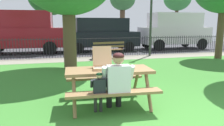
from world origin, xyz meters
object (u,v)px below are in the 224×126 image
at_px(picnic_table_foreground, 109,77).
at_px(parked_car_left, 102,34).
at_px(adult_at_table, 117,80).
at_px(parked_car_far_left, 22,31).
at_px(pizza_box_open, 103,63).
at_px(pizza_slice_on_table, 126,68).
at_px(far_tree_center, 123,0).
at_px(child_at_table, 99,89).
at_px(lamp_post_walkway, 151,7).
at_px(parked_car_center, 174,30).
at_px(park_bench_center, 108,50).

height_order(picnic_table_foreground, parked_car_left, parked_car_left).
relative_size(adult_at_table, parked_car_far_left, 0.25).
relative_size(pizza_box_open, pizza_slice_on_table, 2.04).
height_order(picnic_table_foreground, pizza_slice_on_table, pizza_slice_on_table).
bearing_deg(far_tree_center, child_at_table, -108.22).
bearing_deg(parked_car_left, adult_at_table, -99.53).
distance_m(picnic_table_foreground, pizza_slice_on_table, 0.43).
relative_size(adult_at_table, far_tree_center, 0.23).
xyz_separation_m(lamp_post_walkway, parked_car_center, (3.00, 2.70, -1.29)).
xyz_separation_m(pizza_slice_on_table, park_bench_center, (0.97, 5.96, -0.36)).
relative_size(pizza_box_open, adult_at_table, 0.44).
xyz_separation_m(adult_at_table, parked_car_center, (6.75, 9.57, 0.65)).
bearing_deg(pizza_box_open, pizza_slice_on_table, -9.67).
xyz_separation_m(lamp_post_walkway, parked_car_far_left, (-6.88, 2.70, -1.29)).
xyz_separation_m(picnic_table_foreground, park_bench_center, (1.37, 5.98, -0.18)).
bearing_deg(parked_car_far_left, park_bench_center, -34.72).
height_order(child_at_table, park_bench_center, park_bench_center).
xyz_separation_m(pizza_box_open, lamp_post_walkway, (3.90, 6.25, 1.71)).
xyz_separation_m(pizza_box_open, parked_car_left, (1.76, 8.96, 0.22)).
distance_m(parked_car_far_left, parked_car_center, 9.88).
distance_m(parked_car_left, far_tree_center, 7.96).
height_order(child_at_table, lamp_post_walkway, lamp_post_walkway).
relative_size(parked_car_far_left, parked_car_left, 1.03).
bearing_deg(lamp_post_walkway, pizza_slice_on_table, -118.19).
bearing_deg(pizza_slice_on_table, lamp_post_walkway, 61.81).
distance_m(park_bench_center, far_tree_center, 10.96).
height_order(lamp_post_walkway, parked_car_far_left, lamp_post_walkway).
height_order(picnic_table_foreground, parked_car_far_left, parked_car_far_left).
xyz_separation_m(park_bench_center, parked_car_center, (5.43, 3.08, 0.89)).
bearing_deg(parked_car_center, pizza_slice_on_table, -125.27).
bearing_deg(adult_at_table, lamp_post_walkway, 61.39).
distance_m(pizza_box_open, far_tree_center, 16.69).
relative_size(picnic_table_foreground, pizza_box_open, 3.54).
relative_size(pizza_slice_on_table, parked_car_center, 0.05).
bearing_deg(pizza_box_open, child_at_table, -107.65).
bearing_deg(pizza_box_open, parked_car_left, 78.86).
relative_size(picnic_table_foreground, far_tree_center, 0.36).
relative_size(lamp_post_walkway, parked_car_left, 0.93).
height_order(parked_car_left, far_tree_center, far_tree_center).
relative_size(park_bench_center, parked_car_center, 0.35).
height_order(picnic_table_foreground, lamp_post_walkway, lamp_post_walkway).
relative_size(picnic_table_foreground, adult_at_table, 1.58).
distance_m(picnic_table_foreground, park_bench_center, 6.14).
distance_m(lamp_post_walkway, parked_car_far_left, 7.50).
xyz_separation_m(parked_car_far_left, parked_car_left, (4.74, 0.00, -0.21)).
xyz_separation_m(parked_car_far_left, parked_car_center, (9.88, 0.00, 0.00)).
relative_size(picnic_table_foreground, parked_car_left, 0.41).
height_order(pizza_box_open, far_tree_center, far_tree_center).
relative_size(child_at_table, far_tree_center, 0.16).
xyz_separation_m(pizza_box_open, adult_at_table, (0.16, -0.61, -0.22)).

